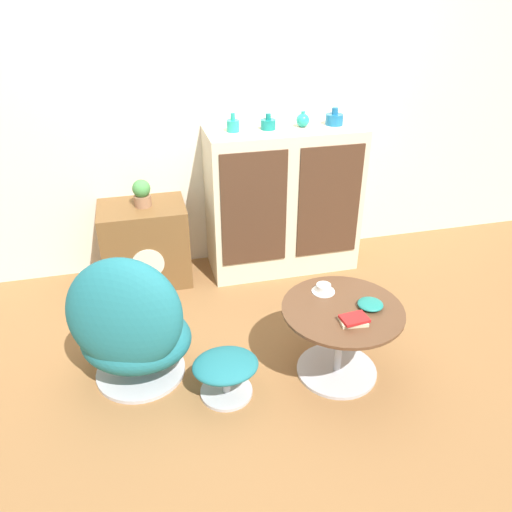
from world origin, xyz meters
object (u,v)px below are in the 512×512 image
object	(u,v)px
teacup	(323,289)
egg_chair	(131,328)
vase_inner_left	(268,124)
vase_inner_right	(303,120)
bowl	(370,304)
tv_console	(146,244)
vase_leftmost	(233,125)
coffee_table	(340,332)
ottoman	(226,370)
vase_rightmost	(334,119)
book_stack	(354,320)
sideboard	(283,200)
potted_plant	(142,193)

from	to	relation	value
teacup	egg_chair	bearing A→B (deg)	177.93
egg_chair	vase_inner_left	bearing A→B (deg)	45.59
vase_inner_right	bowl	bearing A→B (deg)	-91.23
tv_console	vase_inner_right	xyz separation A→B (m)	(1.20, -0.02, 0.85)
vase_inner_left	bowl	world-z (taller)	vase_inner_left
vase_inner_left	teacup	size ratio (longest dim) A/B	0.82
vase_leftmost	vase_inner_right	world-z (taller)	vase_leftmost
coffee_table	bowl	world-z (taller)	bowl
coffee_table	bowl	bearing A→B (deg)	-9.43
ottoman	vase_inner_left	size ratio (longest dim) A/B	3.34
vase_inner_left	vase_rightmost	distance (m)	0.50
ottoman	vase_inner_right	xyz separation A→B (m)	(0.85, 1.33, 0.99)
book_stack	teacup	bearing A→B (deg)	98.97
sideboard	book_stack	size ratio (longest dim) A/B	7.37
vase_inner_right	book_stack	xyz separation A→B (m)	(-0.18, -1.45, -0.68)
sideboard	vase_inner_left	xyz separation A→B (m)	(-0.12, 0.00, 0.59)
tv_console	teacup	size ratio (longest dim) A/B	4.64
ottoman	potted_plant	size ratio (longest dim) A/B	1.86
vase_inner_right	teacup	world-z (taller)	vase_inner_right
vase_inner_left	coffee_table	bearing A→B (deg)	-86.67
ottoman	bowl	bearing A→B (deg)	-0.81
egg_chair	potted_plant	size ratio (longest dim) A/B	4.26
coffee_table	book_stack	bearing A→B (deg)	-88.62
vase_inner_right	ottoman	bearing A→B (deg)	-122.60
vase_rightmost	book_stack	bearing A→B (deg)	-106.04
potted_plant	vase_leftmost	bearing A→B (deg)	-1.37
vase_inner_right	bowl	distance (m)	1.51
egg_chair	potted_plant	distance (m)	1.17
teacup	sideboard	bearing A→B (deg)	85.35
sideboard	book_stack	bearing A→B (deg)	-91.66
bowl	tv_console	bearing A→B (deg)	130.69
egg_chair	vase_inner_right	distance (m)	1.90
vase_inner_right	sideboard	bearing A→B (deg)	-178.35
ottoman	vase_inner_right	distance (m)	1.86
vase_leftmost	bowl	world-z (taller)	vase_leftmost
sideboard	vase_leftmost	bearing A→B (deg)	179.41
potted_plant	coffee_table	bearing A→B (deg)	-53.17
vase_leftmost	teacup	size ratio (longest dim) A/B	0.96
tv_console	bowl	world-z (taller)	tv_console
vase_rightmost	teacup	size ratio (longest dim) A/B	0.96
teacup	bowl	world-z (taller)	teacup
bowl	vase_leftmost	bearing A→B (deg)	109.70
egg_chair	vase_inner_right	size ratio (longest dim) A/B	7.56
book_stack	vase_leftmost	bearing A→B (deg)	102.90
sideboard	ottoman	xyz separation A→B (m)	(-0.72, -1.33, -0.38)
vase_inner_right	potted_plant	size ratio (longest dim) A/B	0.56
sideboard	vase_inner_left	size ratio (longest dim) A/B	10.36
book_stack	bowl	bearing A→B (deg)	37.05
potted_plant	book_stack	bearing A→B (deg)	-55.72
tv_console	vase_inner_left	bearing A→B (deg)	-0.93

